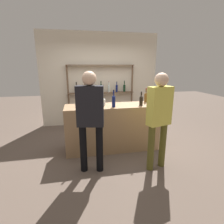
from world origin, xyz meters
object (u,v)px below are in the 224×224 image
Objects in this scene: counter_bottle_2 at (87,101)px; counter_bottle_1 at (141,100)px; counter_bottle_0 at (114,101)px; ice_bucket at (84,101)px; customer_left at (90,115)px; counter_bottle_3 at (146,97)px; customer_right at (159,114)px; cork_jar at (102,102)px.

counter_bottle_1 is at bearing -1.33° from counter_bottle_2.
counter_bottle_0 is 0.65m from ice_bucket.
ice_bucket is at bearing 14.88° from customer_left.
counter_bottle_3 is 0.19× the size of customer_right.
customer_right is (0.03, -0.80, -0.09)m from counter_bottle_1.
customer_right is (-0.21, -1.13, -0.10)m from counter_bottle_3.
counter_bottle_0 is 0.21× the size of customer_right.
counter_bottle_0 is at bearing -28.99° from customer_left.
ice_bucket is 0.39m from cork_jar.
counter_bottle_0 is 1.19× the size of counter_bottle_1.
counter_bottle_1 is at bearing -48.85° from customer_left.
counter_bottle_0 is at bearing -24.58° from ice_bucket.
cork_jar is at bearing 168.56° from counter_bottle_1.
ice_bucket is (-0.59, 0.27, -0.03)m from counter_bottle_0.
customer_right reaches higher than ice_bucket.
cork_jar is at bearing -170.84° from counter_bottle_3.
counter_bottle_2 is 0.21× the size of customer_left.
customer_left is at bearing -85.78° from ice_bucket.
counter_bottle_2 is 0.22m from ice_bucket.
counter_bottle_2 reaches higher than counter_bottle_0.
counter_bottle_3 is at bearing 12.57° from counter_bottle_2.
counter_bottle_2 is at bearing -167.43° from counter_bottle_3.
ice_bucket is (-0.06, 0.21, -0.03)m from counter_bottle_2.
counter_bottle_0 is 0.53m from counter_bottle_2.
counter_bottle_3 is (1.37, 0.31, -0.02)m from counter_bottle_2.
customer_right is at bearing -48.79° from cork_jar.
counter_bottle_1 is 2.16× the size of cork_jar.
counter_bottle_1 is at bearing -11.14° from ice_bucket.
ice_bucket is 0.13× the size of customer_right.
customer_left reaches higher than cork_jar.
counter_bottle_1 is 0.41m from counter_bottle_3.
ice_bucket is (-1.19, 0.23, -0.01)m from counter_bottle_1.
ice_bucket is at bearing 168.86° from counter_bottle_1.
counter_bottle_3 is at bearing 23.46° from counter_bottle_0.
customer_right reaches higher than cork_jar.
counter_bottle_2 is (-0.53, 0.06, 0.00)m from counter_bottle_0.
counter_bottle_3 is 0.19× the size of customer_left.
counter_bottle_1 is 0.83× the size of counter_bottle_2.
cork_jar is 0.08× the size of customer_right.
counter_bottle_1 is at bearing 3.22° from counter_bottle_0.
counter_bottle_3 is 2.34× the size of cork_jar.
customer_left is at bearing -149.51° from counter_bottle_1.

